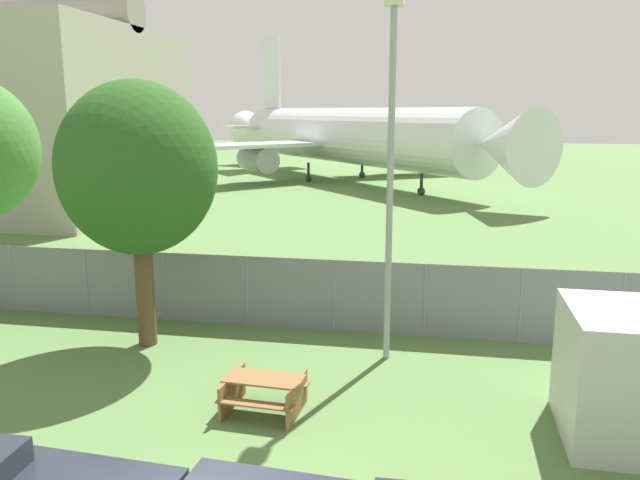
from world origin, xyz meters
The scene contains 5 objects.
perimeter_fence centered at (0.00, 9.83, 1.04)m, with size 56.07×0.07×2.08m.
airplane centered at (-5.41, 48.30, 3.97)m, with size 31.43×36.20×13.52m.
picnic_bench_near_cabin centered at (-0.64, 4.73, 0.47)m, with size 1.71×1.50×0.76m.
tree_near_hangar centered at (-4.76, 7.90, 4.70)m, with size 4.04×4.04×6.96m.
light_mast centered at (1.64, 8.11, 5.33)m, with size 0.44×0.44×8.87m.
Camera 1 is at (2.69, -6.89, 6.17)m, focal length 35.00 mm.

